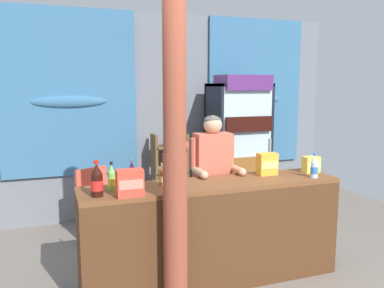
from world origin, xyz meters
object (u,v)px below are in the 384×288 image
at_px(drink_fridge, 239,140).
at_px(soda_bottle_grape_soda, 132,174).
at_px(bottle_shelf_rack, 170,174).
at_px(snack_box_choco_powder, 267,164).
at_px(shopkeeper, 213,171).
at_px(plastic_lawn_chair, 98,199).
at_px(snack_box_crackers, 130,183).
at_px(soda_bottle_water, 314,167).
at_px(soda_bottle_iced_tea, 163,176).
at_px(soda_bottle_lime_soda, 112,178).
at_px(snack_box_instant_noodle, 311,164).
at_px(timber_post, 175,160).
at_px(stall_counter, 217,226).
at_px(soda_bottle_cola, 97,181).

xyz_separation_m(drink_fridge, soda_bottle_grape_soda, (-1.79, -1.44, -0.03)).
bearing_deg(bottle_shelf_rack, snack_box_choco_powder, -75.19).
relative_size(shopkeeper, snack_box_choco_powder, 7.02).
xyz_separation_m(plastic_lawn_chair, snack_box_crackers, (0.08, -1.63, 0.58)).
bearing_deg(soda_bottle_water, soda_bottle_iced_tea, 172.12).
bearing_deg(soda_bottle_lime_soda, snack_box_instant_noodle, 0.76).
height_order(soda_bottle_lime_soda, snack_box_choco_powder, soda_bottle_lime_soda).
height_order(plastic_lawn_chair, snack_box_choco_powder, snack_box_choco_powder).
relative_size(drink_fridge, plastic_lawn_chair, 2.30).
height_order(timber_post, snack_box_crackers, timber_post).
height_order(shopkeeper, snack_box_choco_powder, shopkeeper).
bearing_deg(snack_box_crackers, bottle_shelf_rack, 65.43).
height_order(drink_fridge, bottle_shelf_rack, drink_fridge).
xyz_separation_m(bottle_shelf_rack, snack_box_choco_powder, (0.47, -1.80, 0.45)).
distance_m(bottle_shelf_rack, shopkeeper, 1.53).
relative_size(stall_counter, soda_bottle_iced_tea, 12.00).
bearing_deg(soda_bottle_grape_soda, soda_bottle_iced_tea, -32.52).
xyz_separation_m(bottle_shelf_rack, soda_bottle_cola, (-1.21, -2.01, 0.47)).
xyz_separation_m(shopkeeper, snack_box_choco_powder, (0.46, -0.31, 0.10)).
distance_m(soda_bottle_cola, snack_box_instant_noodle, 2.18).
xyz_separation_m(stall_counter, bottle_shelf_rack, (0.16, 2.01, 0.04)).
height_order(bottle_shelf_rack, soda_bottle_grape_soda, bottle_shelf_rack).
xyz_separation_m(soda_bottle_cola, soda_bottle_iced_tea, (0.59, 0.16, -0.04)).
distance_m(drink_fridge, soda_bottle_grape_soda, 2.30).
bearing_deg(soda_bottle_water, snack_box_instant_noodle, 60.79).
bearing_deg(bottle_shelf_rack, soda_bottle_cola, -121.03).
bearing_deg(soda_bottle_grape_soda, stall_counter, -23.28).
distance_m(timber_post, soda_bottle_cola, 0.66).
xyz_separation_m(soda_bottle_grape_soda, snack_box_crackers, (-0.10, -0.41, 0.02)).
height_order(soda_bottle_cola, soda_bottle_grape_soda, soda_bottle_cola).
bearing_deg(plastic_lawn_chair, soda_bottle_grape_soda, -81.73).
relative_size(soda_bottle_iced_tea, soda_bottle_lime_soda, 0.81).
relative_size(soda_bottle_cola, snack_box_crackers, 1.33).
xyz_separation_m(shopkeeper, soda_bottle_lime_soda, (-1.09, -0.39, 0.10)).
bearing_deg(bottle_shelf_rack, soda_bottle_water, -67.75).
xyz_separation_m(soda_bottle_grape_soda, soda_bottle_lime_soda, (-0.21, -0.17, 0.01)).
height_order(plastic_lawn_chair, soda_bottle_water, soda_bottle_water).
height_order(drink_fridge, soda_bottle_cola, drink_fridge).
bearing_deg(shopkeeper, soda_bottle_iced_tea, -150.09).
xyz_separation_m(plastic_lawn_chair, shopkeeper, (1.06, -1.01, 0.48)).
relative_size(snack_box_crackers, snack_box_choco_powder, 1.01).
bearing_deg(timber_post, soda_bottle_grape_soda, 112.44).
bearing_deg(drink_fridge, bottle_shelf_rack, 164.09).
bearing_deg(drink_fridge, soda_bottle_water, -92.70).
distance_m(plastic_lawn_chair, snack_box_instant_noodle, 2.49).
xyz_separation_m(soda_bottle_iced_tea, soda_bottle_lime_soda, (-0.45, -0.02, 0.02)).
bearing_deg(snack_box_crackers, shopkeeper, 32.22).
xyz_separation_m(shopkeeper, soda_bottle_water, (0.82, -0.57, 0.09)).
relative_size(timber_post, shopkeeper, 1.71).
bearing_deg(soda_bottle_iced_tea, soda_bottle_cola, -165.07).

